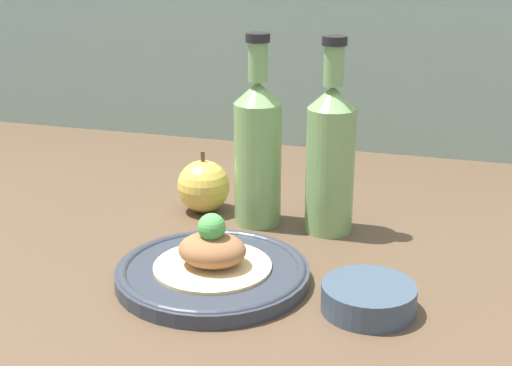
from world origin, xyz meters
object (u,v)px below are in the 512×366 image
object	(u,v)px
plate	(213,272)
apple	(203,186)
plated_food	(212,251)
cider_bottle_left	(258,149)
dipping_bowl	(369,298)
cider_bottle_right	(331,155)

from	to	relation	value
plate	apple	bearing A→B (deg)	113.30
plated_food	cider_bottle_left	size ratio (longest dim) A/B	0.52
dipping_bowl	cider_bottle_right	bearing A→B (deg)	112.35
plate	plated_food	xyz separation A→B (cm)	(0.00, 0.00, 2.78)
dipping_bowl	cider_bottle_left	bearing A→B (deg)	131.92
plate	dipping_bowl	xyz separation A→B (cm)	(19.01, -1.81, 0.45)
cider_bottle_right	dipping_bowl	size ratio (longest dim) A/B	2.58
plated_food	cider_bottle_right	bearing A→B (deg)	62.44
plate	apple	size ratio (longest dim) A/B	2.49
cider_bottle_left	dipping_bowl	size ratio (longest dim) A/B	2.58
cider_bottle_right	apple	bearing A→B (deg)	174.52
cider_bottle_left	dipping_bowl	bearing A→B (deg)	-48.08
plated_food	apple	xyz separation A→B (cm)	(-9.24, 21.44, 0.05)
apple	cider_bottle_left	bearing A→B (deg)	-11.66
plate	cider_bottle_left	bearing A→B (deg)	90.54
cider_bottle_right	plated_food	bearing A→B (deg)	-117.56
cider_bottle_left	apple	world-z (taller)	cider_bottle_left
plated_food	cider_bottle_right	world-z (taller)	cider_bottle_right
apple	plated_food	bearing A→B (deg)	-66.70
plated_food	plate	bearing A→B (deg)	0.00
plate	plated_food	size ratio (longest dim) A/B	1.64
plated_food	apple	bearing A→B (deg)	113.30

